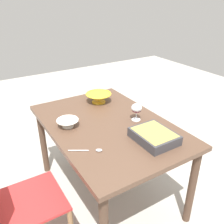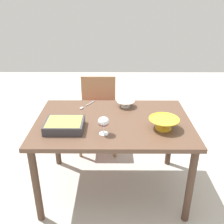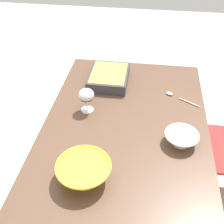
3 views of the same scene
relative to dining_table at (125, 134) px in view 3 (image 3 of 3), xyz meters
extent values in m
plane|color=#B2ADA3|center=(0.00, 0.00, -0.66)|extent=(8.00, 8.00, 0.00)
cube|color=brown|center=(0.00, 0.00, 0.07)|extent=(1.35, 0.91, 0.04)
cylinder|color=#493427|center=(0.62, -0.40, -0.30)|extent=(0.06, 0.06, 0.71)
cylinder|color=#493427|center=(0.62, 0.40, -0.30)|extent=(0.06, 0.06, 0.71)
cylinder|color=olive|center=(0.38, -0.52, -0.44)|extent=(0.04, 0.04, 0.43)
cylinder|color=olive|center=(-0.02, -0.52, -0.44)|extent=(0.04, 0.04, 0.43)
cylinder|color=white|center=(0.07, 0.24, 0.09)|extent=(0.07, 0.07, 0.01)
cylinder|color=white|center=(0.07, 0.24, 0.13)|extent=(0.01, 0.01, 0.07)
ellipsoid|color=white|center=(0.07, 0.24, 0.20)|extent=(0.09, 0.09, 0.07)
ellipsoid|color=#4C0A19|center=(0.07, 0.24, 0.18)|extent=(0.08, 0.08, 0.03)
cube|color=#38383D|center=(0.40, 0.16, 0.12)|extent=(0.31, 0.25, 0.07)
cube|color=#9E8C47|center=(0.40, 0.16, 0.15)|extent=(0.28, 0.23, 0.02)
cylinder|color=white|center=(-0.12, -0.30, 0.09)|extent=(0.09, 0.09, 0.01)
cone|color=white|center=(-0.12, -0.30, 0.12)|extent=(0.17, 0.17, 0.05)
torus|color=white|center=(-0.12, -0.30, 0.15)|extent=(0.18, 0.18, 0.01)
cylinder|color=yellow|center=(-0.41, 0.15, 0.09)|extent=(0.13, 0.13, 0.01)
cone|color=yellow|center=(-0.41, 0.15, 0.14)|extent=(0.24, 0.24, 0.08)
torus|color=yellow|center=(-0.41, 0.15, 0.18)|extent=(0.25, 0.25, 0.01)
cylinder|color=silver|center=(0.23, -0.37, 0.09)|extent=(0.08, 0.12, 0.01)
ellipsoid|color=silver|center=(0.30, -0.25, 0.10)|extent=(0.05, 0.05, 0.01)
camera|label=1|loc=(1.51, -0.89, 1.06)|focal=39.10mm
camera|label=2|loc=(0.00, 2.00, 1.11)|focal=41.20mm
camera|label=3|loc=(-1.18, -0.09, 1.13)|focal=45.00mm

